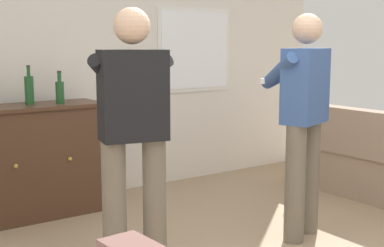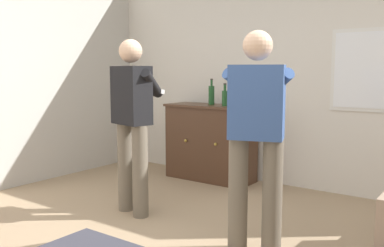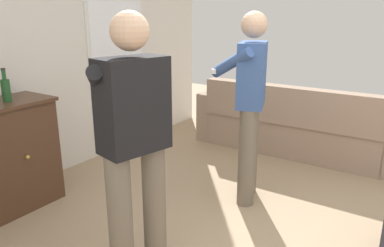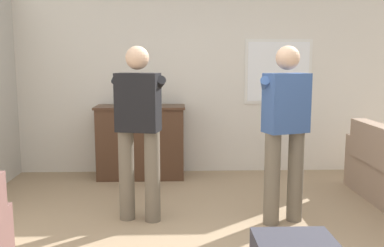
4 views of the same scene
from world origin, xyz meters
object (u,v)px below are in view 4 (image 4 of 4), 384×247
object	(u,v)px
bottle_liquor_amber	(140,96)
person_standing_right	(285,126)
person_standing_left	(139,125)
sideboard_cabinet	(141,142)
bottle_wine_green	(158,98)

from	to	relation	value
bottle_liquor_amber	person_standing_right	distance (m)	2.25
person_standing_right	person_standing_left	bearing A→B (deg)	175.49
sideboard_cabinet	person_standing_left	distance (m)	1.60
person_standing_left	sideboard_cabinet	bearing A→B (deg)	94.37
bottle_wine_green	person_standing_right	world-z (taller)	person_standing_right
sideboard_cabinet	bottle_liquor_amber	distance (m)	0.61
bottle_wine_green	bottle_liquor_amber	distance (m)	0.25
sideboard_cabinet	person_standing_right	bearing A→B (deg)	-47.75
sideboard_cabinet	person_standing_right	xyz separation A→B (m)	(1.49, -1.64, 0.46)
sideboard_cabinet	bottle_wine_green	distance (m)	0.63
bottle_wine_green	person_standing_left	xyz separation A→B (m)	(-0.11, -1.49, -0.13)
sideboard_cabinet	person_standing_left	bearing A→B (deg)	-85.63
bottle_wine_green	person_standing_left	size ratio (longest dim) A/B	0.16
person_standing_right	bottle_wine_green	bearing A→B (deg)	128.21
bottle_wine_green	bottle_liquor_amber	xyz separation A→B (m)	(-0.24, 0.07, 0.02)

